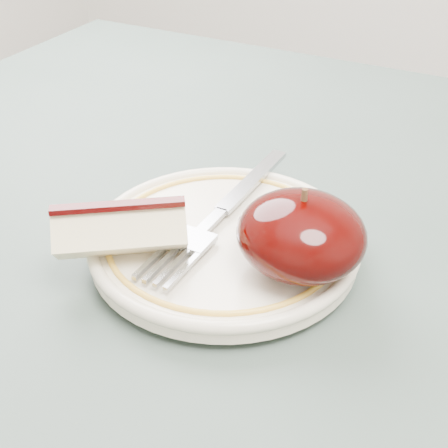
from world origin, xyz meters
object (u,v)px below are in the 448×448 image
at_px(plate, 224,240).
at_px(fork, 221,212).
at_px(table, 227,365).
at_px(apple_half, 301,235).

bearing_deg(plate, fork, 123.69).
xyz_separation_m(table, apple_half, (0.05, 0.01, 0.13)).
bearing_deg(fork, table, -145.80).
relative_size(table, fork, 4.56).
distance_m(plate, fork, 0.02).
height_order(apple_half, fork, apple_half).
bearing_deg(apple_half, fork, 158.96).
height_order(table, fork, fork).
bearing_deg(table, apple_half, 13.02).
bearing_deg(apple_half, plate, 171.56).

